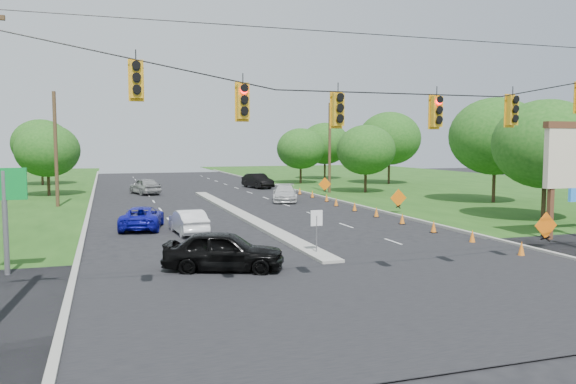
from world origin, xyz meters
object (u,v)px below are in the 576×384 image
object	(u,v)px
white_sedan	(188,222)
blue_pickup	(142,218)
pylon_sign	(571,163)
black_sedan	(224,251)

from	to	relation	value
white_sedan	blue_pickup	bearing A→B (deg)	-53.37
white_sedan	blue_pickup	distance (m)	3.49
pylon_sign	black_sedan	size ratio (longest dim) A/B	1.30
black_sedan	blue_pickup	distance (m)	12.47
white_sedan	blue_pickup	size ratio (longest dim) A/B	0.85
white_sedan	blue_pickup	xyz separation A→B (m)	(-2.33, 2.60, -0.01)
black_sedan	white_sedan	bearing A→B (deg)	21.11
black_sedan	white_sedan	size ratio (longest dim) A/B	1.15
pylon_sign	white_sedan	distance (m)	20.69
blue_pickup	black_sedan	bearing A→B (deg)	111.29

